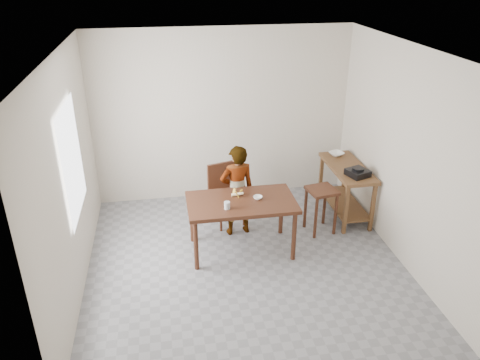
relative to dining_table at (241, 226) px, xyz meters
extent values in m
cube|color=gray|center=(0.00, -0.30, -0.40)|extent=(4.00, 4.00, 0.04)
cube|color=white|center=(0.00, -0.30, 2.35)|extent=(4.00, 4.00, 0.04)
cube|color=beige|center=(0.00, 1.72, 0.98)|extent=(4.00, 0.04, 2.70)
cube|color=beige|center=(0.00, -2.32, 0.98)|extent=(4.00, 0.04, 2.70)
cube|color=beige|center=(-2.02, -0.30, 0.98)|extent=(0.04, 4.00, 2.70)
cube|color=beige|center=(2.02, -0.30, 0.98)|extent=(0.04, 4.00, 2.70)
cube|color=white|center=(-1.97, -0.10, 1.12)|extent=(0.02, 1.10, 1.30)
imported|color=white|center=(0.02, 0.45, 0.29)|extent=(0.53, 0.39, 1.33)
cylinder|color=silver|center=(-0.21, -0.17, 0.42)|extent=(0.08, 0.08, 0.09)
imported|color=white|center=(0.22, 0.01, 0.39)|extent=(0.14, 0.14, 0.04)
imported|color=white|center=(1.70, 1.13, 0.45)|extent=(0.28, 0.28, 0.05)
cube|color=black|center=(1.73, 0.37, 0.47)|extent=(0.35, 0.35, 0.09)
camera|label=1|loc=(-0.93, -5.24, 3.22)|focal=35.00mm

